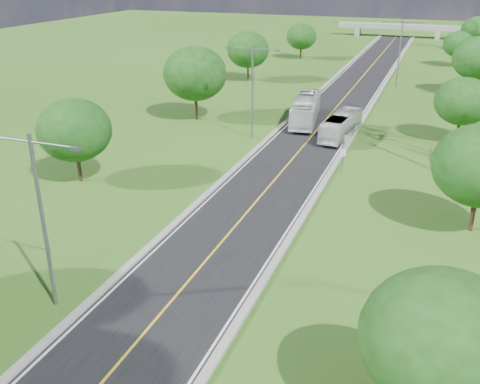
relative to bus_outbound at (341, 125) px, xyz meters
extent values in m
plane|color=#325919|center=(-3.00, 11.16, -1.39)|extent=(260.00, 260.00, 0.00)
cube|color=black|center=(-3.00, 17.16, -1.36)|extent=(8.00, 150.00, 0.06)
cube|color=gray|center=(-7.25, 17.16, -1.28)|extent=(0.50, 150.00, 0.22)
cube|color=gray|center=(1.25, 17.16, -1.28)|extent=(0.50, 150.00, 0.22)
cylinder|color=slate|center=(2.20, -10.84, -0.19)|extent=(0.08, 0.08, 2.40)
cube|color=white|center=(2.20, -10.87, 0.61)|extent=(0.55, 0.04, 0.70)
cube|color=gray|center=(-13.00, 91.16, -0.39)|extent=(1.20, 3.00, 2.00)
cube|color=gray|center=(7.00, 91.16, -0.39)|extent=(1.20, 3.00, 2.00)
cube|color=gray|center=(-3.00, 91.16, 1.21)|extent=(30.00, 3.00, 1.20)
cylinder|color=slate|center=(-9.00, -36.84, 3.61)|extent=(0.22, 0.22, 10.00)
cylinder|color=slate|center=(-10.40, -36.84, 8.21)|extent=(2.80, 0.12, 0.12)
cylinder|color=slate|center=(-7.60, -36.84, 8.21)|extent=(2.80, 0.12, 0.12)
cube|color=slate|center=(-6.30, -36.84, 8.16)|extent=(0.50, 0.25, 0.18)
cylinder|color=slate|center=(-9.00, -3.84, 3.61)|extent=(0.22, 0.22, 10.00)
cylinder|color=slate|center=(-10.40, -3.84, 8.21)|extent=(2.80, 0.12, 0.12)
cylinder|color=slate|center=(-7.60, -3.84, 8.21)|extent=(2.80, 0.12, 0.12)
cube|color=slate|center=(-11.70, -3.84, 8.16)|extent=(0.50, 0.25, 0.18)
cube|color=slate|center=(-6.30, -3.84, 8.16)|extent=(0.50, 0.25, 0.18)
cylinder|color=slate|center=(3.00, 29.16, 3.61)|extent=(0.22, 0.22, 10.00)
cylinder|color=slate|center=(1.60, 29.16, 8.21)|extent=(2.80, 0.12, 0.12)
cylinder|color=slate|center=(4.40, 29.16, 8.21)|extent=(2.80, 0.12, 0.12)
cube|color=slate|center=(0.30, 29.16, 8.16)|extent=(0.50, 0.25, 0.18)
cube|color=slate|center=(5.70, 29.16, 8.16)|extent=(0.50, 0.25, 0.18)
cylinder|color=black|center=(-19.00, -20.84, -0.04)|extent=(0.36, 0.36, 2.70)
ellipsoid|color=#1C3E10|center=(-19.00, -20.84, 3.26)|extent=(6.30, 6.30, 5.36)
cylinder|color=black|center=(-18.00, 1.16, 0.23)|extent=(0.36, 0.36, 3.24)
ellipsoid|color=#1C3E10|center=(-18.00, 1.16, 4.19)|extent=(7.56, 7.56, 6.43)
cylinder|color=black|center=(-20.00, 25.16, 0.05)|extent=(0.36, 0.36, 2.88)
ellipsoid|color=#1C3E10|center=(-20.00, 25.16, 3.57)|extent=(6.72, 6.72, 5.71)
cylinder|color=black|center=(-17.50, 49.16, -0.13)|extent=(0.36, 0.36, 2.52)
ellipsoid|color=#1C3E10|center=(-17.50, 49.16, 2.95)|extent=(5.88, 5.88, 5.00)
ellipsoid|color=#1C3E10|center=(11.00, -38.84, 3.26)|extent=(6.30, 6.30, 5.36)
cylinder|color=black|center=(13.00, -18.84, 0.05)|extent=(0.36, 0.36, 2.88)
cylinder|color=black|center=(12.00, 3.16, -0.13)|extent=(0.36, 0.36, 2.52)
ellipsoid|color=#1C3E10|center=(12.00, 3.16, 2.95)|extent=(5.88, 5.88, 5.00)
cylinder|color=black|center=(14.00, 27.16, 0.14)|extent=(0.36, 0.36, 3.06)
ellipsoid|color=#1C3E10|center=(14.00, 27.16, 3.88)|extent=(7.14, 7.14, 6.07)
cylinder|color=black|center=(11.50, 51.16, -0.22)|extent=(0.36, 0.36, 2.34)
ellipsoid|color=#1C3E10|center=(11.50, 51.16, 2.64)|extent=(5.46, 5.46, 4.64)
cylinder|color=black|center=(15.00, 71.16, -0.04)|extent=(0.36, 0.36, 2.70)
ellipsoid|color=#1C3E10|center=(15.00, 71.16, 3.26)|extent=(6.30, 6.30, 5.36)
imported|color=silver|center=(0.00, 0.00, 0.00)|extent=(3.15, 9.70, 2.65)
imported|color=silver|center=(-5.11, 4.33, 0.22)|extent=(4.15, 11.38, 3.10)
camera|label=1|loc=(9.63, -56.74, 16.34)|focal=40.00mm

